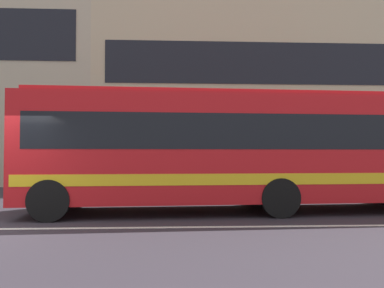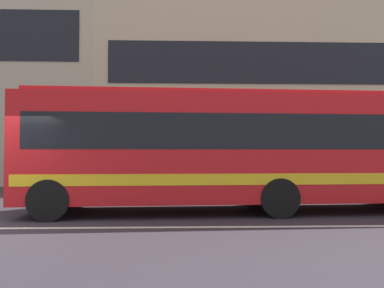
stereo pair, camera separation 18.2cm
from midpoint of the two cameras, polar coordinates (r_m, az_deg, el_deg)
apartment_block_right at (r=23.93m, az=9.91°, el=7.64°), size 18.25×8.39×10.91m
transit_bus at (r=10.63m, az=7.85°, el=-0.48°), size 11.93×3.22×3.27m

